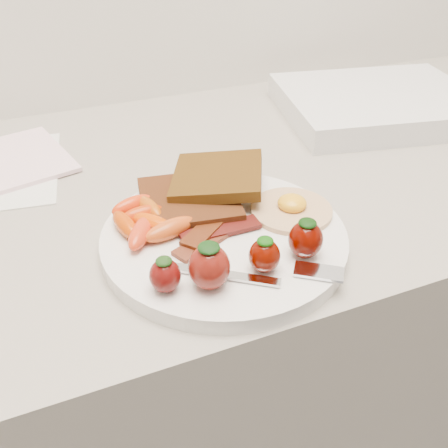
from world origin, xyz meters
name	(u,v)px	position (x,y,z in m)	size (l,w,h in m)	color
counter	(198,384)	(0.00, 1.70, 0.45)	(2.00, 0.60, 0.90)	gray
plate	(224,238)	(-0.01, 1.54, 0.91)	(0.27, 0.27, 0.02)	white
toast_lower	(189,200)	(-0.03, 1.60, 0.93)	(0.11, 0.11, 0.01)	black
toast_upper	(217,176)	(0.01, 1.62, 0.94)	(0.11, 0.11, 0.01)	#322008
fried_egg	(292,208)	(0.07, 1.55, 0.92)	(0.10, 0.10, 0.02)	beige
bacon_strips	(213,231)	(-0.03, 1.54, 0.92)	(0.11, 0.08, 0.01)	#4A0E0D
baby_carrots	(146,221)	(-0.09, 1.58, 0.93)	(0.09, 0.10, 0.02)	red
strawberries	(240,258)	(-0.03, 1.47, 0.94)	(0.18, 0.05, 0.05)	#570B0A
fork	(266,273)	(0.00, 1.46, 0.92)	(0.17, 0.09, 0.00)	silver
notepad	(22,157)	(-0.21, 1.83, 0.91)	(0.11, 0.17, 0.01)	#FFD4DF
appliance	(378,103)	(0.37, 1.78, 0.92)	(0.32, 0.25, 0.04)	white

